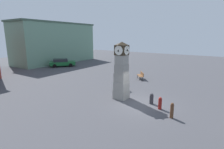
{
  "coord_description": "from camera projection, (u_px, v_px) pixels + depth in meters",
  "views": [
    {
      "loc": [
        -12.05,
        -5.7,
        5.33
      ],
      "look_at": [
        0.14,
        2.77,
        2.07
      ],
      "focal_mm": 28.0,
      "sensor_mm": 36.0,
      "label": 1
    }
  ],
  "objects": [
    {
      "name": "ground_plane",
      "position": [
        139.0,
        104.0,
        13.98
      ],
      "size": [
        84.33,
        84.33,
        0.0
      ],
      "primitive_type": "plane",
      "color": "#424247"
    },
    {
      "name": "clock_tower",
      "position": [
        121.0,
        73.0,
        14.84
      ],
      "size": [
        1.18,
        1.29,
        4.89
      ],
      "color": "gray",
      "rests_on": "ground_plane"
    },
    {
      "name": "bollard_near_tower",
      "position": [
        172.0,
        110.0,
        11.53
      ],
      "size": [
        0.23,
        0.23,
        1.07
      ],
      "color": "brown",
      "rests_on": "ground_plane"
    },
    {
      "name": "bollard_mid_row",
      "position": [
        160.0,
        103.0,
        12.96
      ],
      "size": [
        0.26,
        0.26,
        0.93
      ],
      "color": "maroon",
      "rests_on": "ground_plane"
    },
    {
      "name": "bollard_far_row",
      "position": [
        151.0,
        98.0,
        13.99
      ],
      "size": [
        0.31,
        0.31,
        0.9
      ],
      "color": "#333338",
      "rests_on": "ground_plane"
    },
    {
      "name": "car_far_lot",
      "position": [
        62.0,
        62.0,
        31.19
      ],
      "size": [
        4.52,
        4.2,
        1.41
      ],
      "color": "#19602D",
      "rests_on": "ground_plane"
    },
    {
      "name": "bench",
      "position": [
        141.0,
        75.0,
        22.02
      ],
      "size": [
        1.59,
        1.41,
        0.9
      ],
      "color": "brown",
      "rests_on": "ground_plane"
    },
    {
      "name": "pedestrian_crossing_lot",
      "position": [
        122.0,
        81.0,
        17.77
      ],
      "size": [
        0.44,
        0.46,
        1.6
      ],
      "color": "gold",
      "rests_on": "ground_plane"
    },
    {
      "name": "storefront_low_left",
      "position": [
        56.0,
        43.0,
        35.98
      ],
      "size": [
        17.38,
        6.63,
        8.02
      ],
      "color": "gray",
      "rests_on": "ground_plane"
    }
  ]
}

